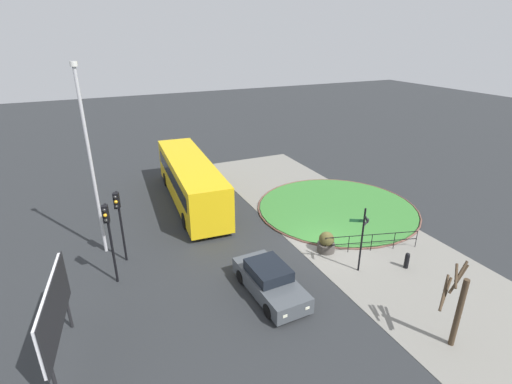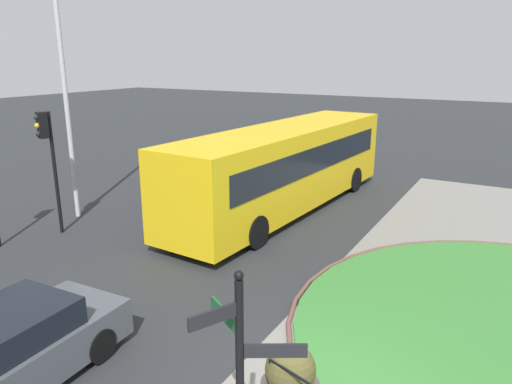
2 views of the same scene
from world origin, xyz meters
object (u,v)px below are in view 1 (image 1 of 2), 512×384
car_near_lane (270,281)px  lamppost_tall (90,160)px  traffic_light_near (119,212)px  bus_yellow (191,180)px  traffic_light_far (108,227)px  bollard_foreground (407,260)px  billboard_left (54,310)px  signpost_directional (362,235)px  street_tree_bare (457,305)px  planter_near_signpost (326,243)px

car_near_lane → lamppost_tall: (6.87, 6.33, 4.47)m
car_near_lane → traffic_light_near: bearing=-136.5°
bus_yellow → traffic_light_far: traffic_light_far is taller
bollard_foreground → traffic_light_far: bearing=70.3°
lamppost_tall → bus_yellow: bearing=-54.2°
traffic_light_far → billboard_left: size_ratio=0.91×
signpost_directional → car_near_lane: (0.25, 4.74, -1.32)m
street_tree_bare → bus_yellow: bearing=17.1°
planter_near_signpost → street_tree_bare: size_ratio=0.33×
traffic_light_far → planter_near_signpost: bearing=92.1°
billboard_left → planter_near_signpost: billboard_left is taller
signpost_directional → car_near_lane: 4.93m
signpost_directional → bus_yellow: signpost_directional is taller
street_tree_bare → billboard_left: bearing=68.1°
car_near_lane → traffic_light_far: traffic_light_far is taller
bollard_foreground → planter_near_signpost: size_ratio=0.76×
signpost_directional → lamppost_tall: size_ratio=0.35×
signpost_directional → bollard_foreground: bearing=-109.7°
signpost_directional → traffic_light_near: bearing=61.3°
planter_near_signpost → street_tree_bare: 7.50m
bus_yellow → car_near_lane: bearing=-174.3°
bus_yellow → planter_near_signpost: bearing=-149.4°
traffic_light_near → planter_near_signpost: bearing=87.2°
bollard_foreground → billboard_left: 15.45m
bollard_foreground → car_near_lane: size_ratio=0.20×
traffic_light_near → lamppost_tall: size_ratio=0.40×
signpost_directional → traffic_light_far: bearing=70.3°
car_near_lane → traffic_light_far: (3.64, 6.12, 2.29)m
bus_yellow → car_near_lane: 11.23m
signpost_directional → traffic_light_far: traffic_light_far is taller
bus_yellow → traffic_light_far: bearing=146.5°
billboard_left → planter_near_signpost: (2.13, -12.62, -1.61)m
traffic_light_near → traffic_light_far: bearing=-3.2°
car_near_lane → traffic_light_near: 7.97m
street_tree_bare → car_near_lane: bearing=40.9°
bus_yellow → lamppost_tall: bearing=129.6°
traffic_light_far → street_tree_bare: (-9.12, -10.86, -1.18)m
bollard_foreground → car_near_lane: bearing=81.3°
bollard_foreground → lamppost_tall: lamppost_tall is taller
signpost_directional → traffic_light_far: 11.57m
planter_near_signpost → bollard_foreground: bearing=-137.6°
traffic_light_far → billboard_left: traffic_light_far is taller
bus_yellow → lamppost_tall: lamppost_tall is taller
bollard_foreground → lamppost_tall: bearing=59.3°
bus_yellow → traffic_light_far: 9.57m
traffic_light_near → planter_near_signpost: 10.66m
car_near_lane → planter_near_signpost: bearing=111.6°
car_near_lane → lamppost_tall: 10.36m
traffic_light_far → lamppost_tall: lamppost_tall is taller
signpost_directional → street_tree_bare: 5.24m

